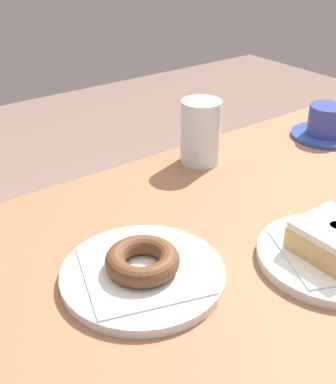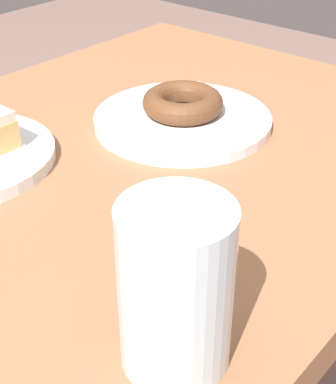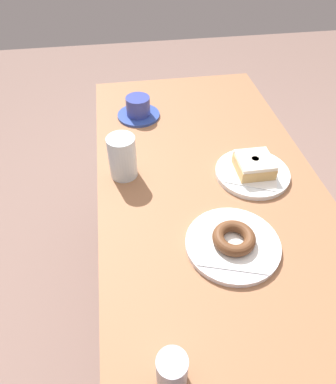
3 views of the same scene
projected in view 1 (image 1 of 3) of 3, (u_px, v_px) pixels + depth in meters
table at (275, 253)px, 0.87m from camera, size 1.21×0.64×0.76m
plate_glazed_square at (332, 257)px, 0.72m from camera, size 0.22×0.22×0.01m
napkin_glazed_square at (332, 252)px, 0.72m from camera, size 0.19×0.19×0.00m
donut_glazed_square at (335, 238)px, 0.71m from camera, size 0.10×0.10×0.04m
plate_chocolate_ring at (142, 273)px, 0.69m from camera, size 0.23×0.23×0.01m
napkin_chocolate_ring at (142, 269)px, 0.69m from camera, size 0.20×0.20×0.00m
donut_chocolate_ring at (141, 259)px, 0.68m from camera, size 0.10×0.10×0.03m
water_glass at (201, 132)px, 0.99m from camera, size 0.08×0.08×0.13m
coffee_cup at (327, 124)px, 1.12m from camera, size 0.15×0.15×0.07m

